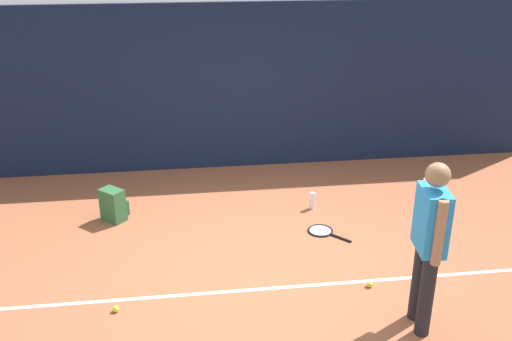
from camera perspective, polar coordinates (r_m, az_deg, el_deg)
The scene contains 9 objects.
ground_plane at distance 6.63m, azimuth 0.46°, elevation -9.34°, with size 12.00×12.00×0.00m, color #9E5638.
back_fence at distance 8.87m, azimuth -2.21°, elevation 8.25°, with size 10.00×0.10×2.57m, color #141E38.
court_line at distance 6.22m, azimuth 1.09°, elevation -11.72°, with size 9.00×0.05×0.00m, color white.
tennis_player at distance 5.43m, azimuth 16.93°, elevation -6.46°, with size 0.26×0.53×1.70m.
tennis_racket at distance 7.31m, azimuth 6.64°, elevation -6.05°, with size 0.55×0.57×0.03m.
backpack at distance 7.70m, azimuth -14.02°, elevation -3.38°, with size 0.38×0.38×0.44m.
tennis_ball_near_player at distance 6.05m, azimuth -13.83°, elevation -13.29°, with size 0.07×0.07×0.07m, color #CCE033.
tennis_ball_by_fence at distance 6.35m, azimuth 11.27°, elevation -11.08°, with size 0.07×0.07×0.07m, color #CCE033.
water_bottle at distance 7.84m, azimuth 5.64°, elevation -3.01°, with size 0.07×0.07×0.24m, color white.
Camera 1 is at (-0.78, -5.54, 3.56)m, focal length 40.03 mm.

